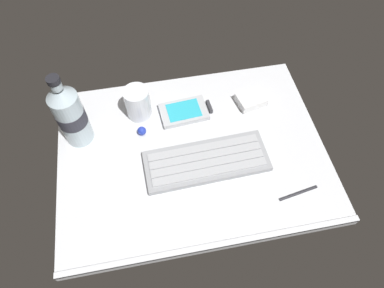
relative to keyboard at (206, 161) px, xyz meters
The scene contains 8 objects.
ground_plane 4.93cm from the keyboard, 126.20° to the left, with size 64.00×48.00×2.80cm.
keyboard is the anchor object (origin of this frame).
handheld_device 15.59cm from the keyboard, 97.57° to the left, with size 13.22×8.55×1.50cm.
juice_cup 22.69cm from the keyboard, 128.34° to the left, with size 6.40×6.40×8.50cm.
water_bottle 32.93cm from the keyboard, 155.81° to the left, with size 6.73×6.73×20.80cm.
charger_block 21.92cm from the keyboard, 45.82° to the left, with size 7.00×5.60×2.40cm, color white.
trackball_mouse 17.95cm from the keyboard, 141.23° to the left, with size 2.20×2.20×2.20cm, color #2338B2.
stylus_pen 21.92cm from the keyboard, 31.62° to the right, with size 0.70×0.70×9.50cm, color #26262B.
Camera 1 is at (-7.94, -42.15, 70.21)cm, focal length 31.79 mm.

